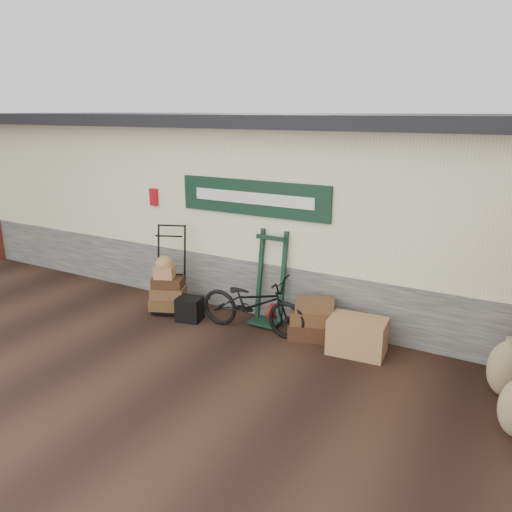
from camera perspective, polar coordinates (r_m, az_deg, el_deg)
The scene contains 9 objects.
ground at distance 7.47m, azimuth -2.03°, elevation -9.59°, with size 80.00×80.00×0.00m, color black.
station_building at distance 9.31m, azimuth 6.69°, elevation 6.02°, with size 14.40×4.10×3.20m.
porter_trolley at distance 8.46m, azimuth -9.77°, elevation -1.35°, with size 0.73×0.55×1.46m, color black, non-canonical shape.
green_barrow at distance 7.81m, azimuth 1.60°, elevation -2.52°, with size 0.53×0.45×1.48m, color black, non-canonical shape.
suitcase_stack at distance 7.47m, azimuth 6.47°, elevation -7.09°, with size 0.69×0.44×0.62m, color #311B0F, non-canonical shape.
wicker_hamper at distance 7.15m, azimuth 11.50°, elevation -8.93°, with size 0.77×0.51×0.51m, color olive.
black_trunk at distance 8.13m, azimuth -7.60°, elevation -6.01°, with size 0.38×0.33×0.38m, color black.
bicycle at distance 7.56m, azimuth -0.40°, elevation -5.10°, with size 1.73×0.60×1.00m, color black.
burlap_sack_left at distance 6.68m, azimuth 26.73°, elevation -11.43°, with size 0.44×0.37×0.70m, color #94824F.
Camera 1 is at (3.52, -5.72, 3.27)m, focal length 35.00 mm.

